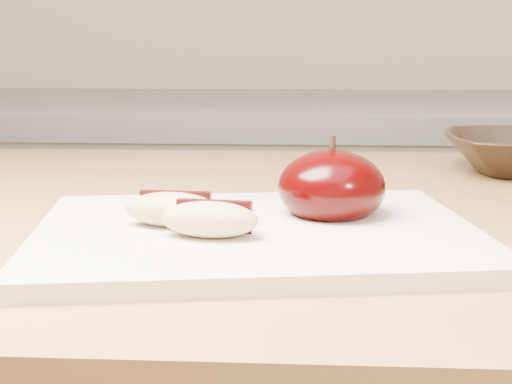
{
  "coord_description": "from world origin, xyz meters",
  "views": [
    {
      "loc": [
        0.01,
        -0.12,
        1.04
      ],
      "look_at": [
        -0.02,
        0.38,
        0.94
      ],
      "focal_mm": 50.0,
      "sensor_mm": 36.0,
      "label": 1
    }
  ],
  "objects": [
    {
      "name": "back_cabinet",
      "position": [
        0.0,
        1.2,
        0.47
      ],
      "size": [
        2.4,
        0.62,
        0.94
      ],
      "color": "silver",
      "rests_on": "ground"
    },
    {
      "name": "apple_wedge_a",
      "position": [
        -0.08,
        0.38,
        0.92
      ],
      "size": [
        0.07,
        0.04,
        0.02
      ],
      "rotation": [
        0.0,
        0.0,
        -0.07
      ],
      "color": "tan",
      "rests_on": "cutting_board"
    },
    {
      "name": "apple_half",
      "position": [
        0.03,
        0.42,
        0.93
      ],
      "size": [
        0.11,
        0.11,
        0.07
      ],
      "rotation": [
        0.0,
        0.0,
        0.4
      ],
      "color": "black",
      "rests_on": "cutting_board"
    },
    {
      "name": "cutting_board",
      "position": [
        -0.02,
        0.38,
        0.91
      ],
      "size": [
        0.35,
        0.28,
        0.01
      ],
      "primitive_type": "cube",
      "rotation": [
        0.0,
        0.0,
        0.15
      ],
      "color": "silver",
      "rests_on": "island_counter"
    },
    {
      "name": "apple_wedge_b",
      "position": [
        -0.05,
        0.35,
        0.92
      ],
      "size": [
        0.07,
        0.04,
        0.02
      ],
      "rotation": [
        0.0,
        0.0,
        -0.11
      ],
      "color": "tan",
      "rests_on": "cutting_board"
    }
  ]
}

